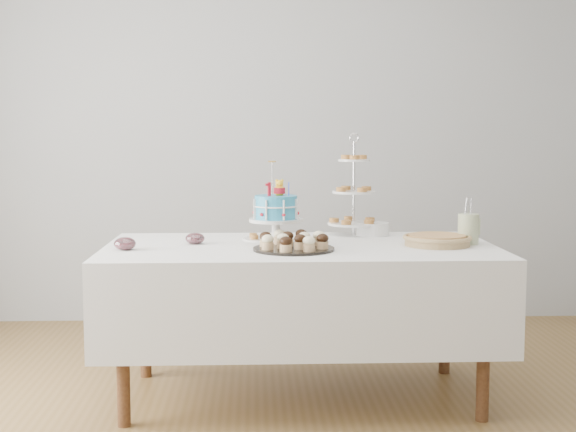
{
  "coord_description": "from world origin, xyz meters",
  "views": [
    {
      "loc": [
        -0.23,
        -3.61,
        1.33
      ],
      "look_at": [
        -0.06,
        0.3,
        0.92
      ],
      "focal_mm": 50.0,
      "sensor_mm": 36.0,
      "label": 1
    }
  ],
  "objects_px": {
    "table": "(300,291)",
    "tiered_stand": "(354,193)",
    "birthday_cake": "(276,221)",
    "cupcake_tray": "(294,241)",
    "jam_bowl_b": "(195,239)",
    "utensil_pitcher": "(468,228)",
    "pie": "(437,239)",
    "pastry_plate": "(264,237)",
    "jam_bowl_a": "(125,244)",
    "plate_stack": "(373,229)"
  },
  "relations": [
    {
      "from": "cupcake_tray",
      "to": "jam_bowl_b",
      "type": "distance_m",
      "value": 0.54
    },
    {
      "from": "birthday_cake",
      "to": "cupcake_tray",
      "type": "relative_size",
      "value": 1.07
    },
    {
      "from": "table",
      "to": "utensil_pitcher",
      "type": "relative_size",
      "value": 8.29
    },
    {
      "from": "table",
      "to": "tiered_stand",
      "type": "xyz_separation_m",
      "value": [
        0.31,
        0.4,
        0.46
      ]
    },
    {
      "from": "table",
      "to": "pie",
      "type": "bearing_deg",
      "value": -2.96
    },
    {
      "from": "tiered_stand",
      "to": "cupcake_tray",
      "type": "bearing_deg",
      "value": -122.09
    },
    {
      "from": "plate_stack",
      "to": "pastry_plate",
      "type": "relative_size",
      "value": 0.82
    },
    {
      "from": "pie",
      "to": "jam_bowl_b",
      "type": "relative_size",
      "value": 3.53
    },
    {
      "from": "table",
      "to": "birthday_cake",
      "type": "xyz_separation_m",
      "value": [
        -0.12,
        0.06,
        0.34
      ]
    },
    {
      "from": "pastry_plate",
      "to": "jam_bowl_b",
      "type": "height_order",
      "value": "jam_bowl_b"
    },
    {
      "from": "jam_bowl_a",
      "to": "jam_bowl_b",
      "type": "bearing_deg",
      "value": 31.1
    },
    {
      "from": "birthday_cake",
      "to": "pastry_plate",
      "type": "bearing_deg",
      "value": 94.86
    },
    {
      "from": "birthday_cake",
      "to": "plate_stack",
      "type": "height_order",
      "value": "birthday_cake"
    },
    {
      "from": "utensil_pitcher",
      "to": "plate_stack",
      "type": "bearing_deg",
      "value": 149.77
    },
    {
      "from": "jam_bowl_b",
      "to": "plate_stack",
      "type": "bearing_deg",
      "value": 17.72
    },
    {
      "from": "birthday_cake",
      "to": "plate_stack",
      "type": "distance_m",
      "value": 0.62
    },
    {
      "from": "pie",
      "to": "jam_bowl_a",
      "type": "height_order",
      "value": "jam_bowl_a"
    },
    {
      "from": "pie",
      "to": "plate_stack",
      "type": "xyz_separation_m",
      "value": [
        -0.26,
        0.4,
        0.0
      ]
    },
    {
      "from": "tiered_stand",
      "to": "table",
      "type": "bearing_deg",
      "value": -128.04
    },
    {
      "from": "jam_bowl_b",
      "to": "birthday_cake",
      "type": "bearing_deg",
      "value": -1.47
    },
    {
      "from": "tiered_stand",
      "to": "plate_stack",
      "type": "relative_size",
      "value": 3.1
    },
    {
      "from": "birthday_cake",
      "to": "jam_bowl_a",
      "type": "bearing_deg",
      "value": 175.36
    },
    {
      "from": "cupcake_tray",
      "to": "utensil_pitcher",
      "type": "relative_size",
      "value": 1.67
    },
    {
      "from": "utensil_pitcher",
      "to": "pie",
      "type": "bearing_deg",
      "value": -154.52
    },
    {
      "from": "birthday_cake",
      "to": "tiered_stand",
      "type": "xyz_separation_m",
      "value": [
        0.43,
        0.34,
        0.12
      ]
    },
    {
      "from": "birthday_cake",
      "to": "utensil_pitcher",
      "type": "xyz_separation_m",
      "value": [
        0.96,
        -0.05,
        -0.03
      ]
    },
    {
      "from": "jam_bowl_a",
      "to": "utensil_pitcher",
      "type": "bearing_deg",
      "value": 4.52
    },
    {
      "from": "cupcake_tray",
      "to": "jam_bowl_b",
      "type": "bearing_deg",
      "value": 154.07
    },
    {
      "from": "cupcake_tray",
      "to": "pastry_plate",
      "type": "height_order",
      "value": "cupcake_tray"
    },
    {
      "from": "plate_stack",
      "to": "birthday_cake",
      "type": "bearing_deg",
      "value": -149.8
    },
    {
      "from": "tiered_stand",
      "to": "plate_stack",
      "type": "distance_m",
      "value": 0.22
    },
    {
      "from": "cupcake_tray",
      "to": "jam_bowl_a",
      "type": "xyz_separation_m",
      "value": [
        -0.8,
        0.04,
        -0.01
      ]
    },
    {
      "from": "table",
      "to": "jam_bowl_b",
      "type": "height_order",
      "value": "jam_bowl_b"
    },
    {
      "from": "pastry_plate",
      "to": "jam_bowl_a",
      "type": "xyz_separation_m",
      "value": [
        -0.66,
        -0.32,
        0.02
      ]
    },
    {
      "from": "birthday_cake",
      "to": "cupcake_tray",
      "type": "distance_m",
      "value": 0.25
    },
    {
      "from": "table",
      "to": "cupcake_tray",
      "type": "relative_size",
      "value": 4.97
    },
    {
      "from": "cupcake_tray",
      "to": "utensil_pitcher",
      "type": "distance_m",
      "value": 0.9
    },
    {
      "from": "jam_bowl_a",
      "to": "cupcake_tray",
      "type": "bearing_deg",
      "value": -3.11
    },
    {
      "from": "table",
      "to": "tiered_stand",
      "type": "relative_size",
      "value": 3.49
    },
    {
      "from": "jam_bowl_b",
      "to": "utensil_pitcher",
      "type": "height_order",
      "value": "utensil_pitcher"
    },
    {
      "from": "table",
      "to": "plate_stack",
      "type": "bearing_deg",
      "value": 41.84
    },
    {
      "from": "jam_bowl_b",
      "to": "utensil_pitcher",
      "type": "distance_m",
      "value": 1.37
    },
    {
      "from": "utensil_pitcher",
      "to": "jam_bowl_b",
      "type": "bearing_deg",
      "value": -172.74
    },
    {
      "from": "cupcake_tray",
      "to": "pastry_plate",
      "type": "distance_m",
      "value": 0.39
    },
    {
      "from": "jam_bowl_a",
      "to": "table",
      "type": "bearing_deg",
      "value": 8.15
    },
    {
      "from": "birthday_cake",
      "to": "pastry_plate",
      "type": "xyz_separation_m",
      "value": [
        -0.06,
        0.14,
        -0.1
      ]
    },
    {
      "from": "jam_bowl_b",
      "to": "pie",
      "type": "bearing_deg",
      "value": -5.04
    },
    {
      "from": "birthday_cake",
      "to": "pastry_plate",
      "type": "distance_m",
      "value": 0.18
    },
    {
      "from": "pie",
      "to": "tiered_stand",
      "type": "relative_size",
      "value": 0.62
    },
    {
      "from": "table",
      "to": "tiered_stand",
      "type": "bearing_deg",
      "value": 51.96
    }
  ]
}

